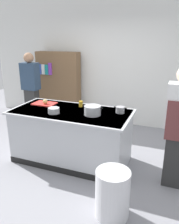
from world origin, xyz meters
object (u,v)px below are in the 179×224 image
Objects in this scene: onion at (45,102)px; trash_bin at (112,194)px; person_guest at (31,89)px; juice_cup at (81,104)px; sauce_pan at (120,110)px; person_chef at (179,126)px; mixing_bowl at (54,111)px; stock_pot at (93,110)px; bookshelf at (59,86)px.

trash_bin is (1.58, -1.14, -0.66)m from onion.
person_guest is at bearing 135.47° from onion.
juice_cup is 1.78m from person_guest.
person_chef reaches higher than sauce_pan.
mixing_bowl is at bearing -42.61° from onion.
stock_pot is 2.45m from bookshelf.
trash_bin is 1.27m from person_chef.
mixing_bowl is 1.85m from person_guest.
person_chef is 1.01× the size of bookshelf.
onion is 0.87× the size of juice_cup.
stock_pot is 0.62m from mixing_bowl.
stock_pot is at bearing 98.57° from person_chef.
juice_cup is 1.98m from bookshelf.
onion is at bearing -177.05° from sauce_pan.
person_guest reaches higher than juice_cup.
bookshelf is (-1.01, 2.00, -0.09)m from mixing_bowl.
person_chef reaches higher than bookshelf.
person_chef is (1.60, -0.38, -0.04)m from juice_cup.
onion is 1.35m from person_guest.
person_guest is (-1.59, 0.80, -0.04)m from juice_cup.
bookshelf reaches higher than onion.
trash_bin is at bearing -33.55° from mixing_bowl.
bookshelf is (-0.64, 1.66, -0.11)m from onion.
person_guest is at bearing 149.58° from stock_pot.
bookshelf is at bearing 129.87° from juice_cup.
stock_pot is 1.32m from trash_bin.
trash_bin is at bearing -51.59° from bookshelf.
person_chef is (1.86, 0.10, -0.03)m from mixing_bowl.
bookshelf is at bearing 67.34° from person_chef.
onion is 0.42× the size of sauce_pan.
juice_cup is (0.62, 0.15, -0.01)m from onion.
person_guest is at bearing 153.24° from juice_cup.
juice_cup is (-0.72, 0.08, -0.00)m from sauce_pan.
bookshelf is (-1.61, 1.85, -0.12)m from stock_pot.
sauce_pan reaches higher than mixing_bowl.
juice_cup is at bearing 173.76° from sauce_pan.
bookshelf reaches higher than stock_pot.
sauce_pan is at bearing 81.92° from person_chef.
mixing_bowl is 0.11× the size of person_chef.
bookshelf is at bearing 128.41° from trash_bin.
sauce_pan is 0.12× the size of person_guest.
trash_bin is (0.24, -1.21, -0.65)m from sauce_pan.
person_chef is (1.26, -0.05, -0.06)m from stock_pot.
stock_pot is 0.45m from sauce_pan.
person_guest is at bearing 135.99° from mixing_bowl.
person_chef is 3.40m from person_guest.
juice_cup reaches higher than mixing_bowl.
person_chef reaches higher than onion.
sauce_pan is at bearing 33.98° from stock_pot.
bookshelf is (-1.99, 1.60, -0.10)m from sauce_pan.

